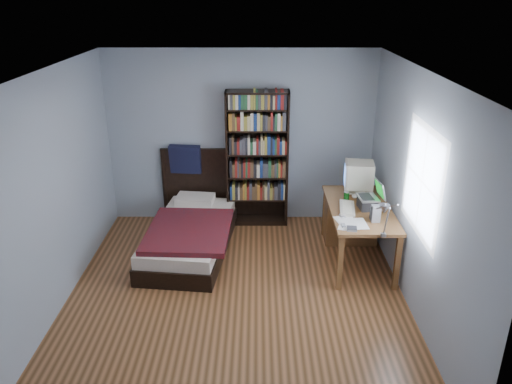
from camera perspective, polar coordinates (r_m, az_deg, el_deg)
room at (r=5.20m, az=-2.16°, el=-0.20°), size 4.20×4.24×2.50m
desk at (r=6.78m, az=10.94°, el=-2.79°), size 0.75×1.48×0.73m
crt_monitor at (r=6.66m, az=11.60°, el=1.89°), size 0.41×0.38×0.42m
laptop at (r=6.24m, az=12.78°, el=-0.97°), size 0.32×0.32×0.36m
desk_lamp at (r=5.12m, az=14.48°, el=-2.20°), size 0.21×0.47×0.56m
keyboard at (r=6.20m, az=10.38°, el=-1.84°), size 0.24×0.47×0.04m
speaker at (r=5.92m, az=13.51°, el=-2.41°), size 0.10×0.10×0.19m
soda_can at (r=6.41m, az=10.30°, el=-0.52°), size 0.07×0.07×0.12m
mouse at (r=6.56m, az=11.17°, el=-0.47°), size 0.06×0.11×0.04m
phone_silver at (r=5.99m, az=9.85°, el=-2.72°), size 0.07×0.11×0.02m
phone_grey at (r=5.76m, az=9.96°, el=-3.78°), size 0.05×0.09×0.02m
external_drive at (r=5.69m, az=10.89°, el=-4.16°), size 0.13×0.13×0.02m
bookshelf at (r=7.11m, az=0.14°, el=3.77°), size 0.88×0.30×1.95m
bed at (r=6.70m, az=-7.50°, el=-4.32°), size 1.16×2.09×1.16m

